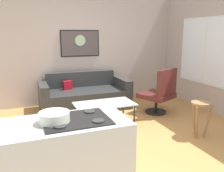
% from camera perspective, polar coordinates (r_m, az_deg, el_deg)
% --- Properties ---
extents(ground, '(6.40, 6.40, 0.04)m').
position_cam_1_polar(ground, '(3.89, -0.05, -13.57)').
color(ground, '#BA8346').
extents(back_wall, '(6.40, 0.05, 2.80)m').
position_cam_1_polar(back_wall, '(5.83, -8.84, 9.53)').
color(back_wall, '#B9A79E').
rests_on(back_wall, ground).
extents(couch, '(2.02, 0.95, 0.81)m').
position_cam_1_polar(couch, '(5.48, -6.69, -2.42)').
color(couch, '#2E3030').
rests_on(couch, ground).
extents(coffee_table, '(1.10, 0.60, 0.44)m').
position_cam_1_polar(coffee_table, '(4.34, -1.85, -4.63)').
color(coffee_table, silver).
rests_on(coffee_table, ground).
extents(armchair, '(0.84, 0.83, 0.99)m').
position_cam_1_polar(armchair, '(5.11, 11.58, -1.61)').
color(armchair, black).
rests_on(armchair, ground).
extents(bar_stool, '(0.36, 0.36, 0.60)m').
position_cam_1_polar(bar_stool, '(4.15, 20.67, -5.49)').
color(bar_stool, olive).
rests_on(bar_stool, ground).
extents(kitchen_counter, '(1.48, 0.60, 0.94)m').
position_cam_1_polar(kitchen_counter, '(2.38, -14.92, -19.15)').
color(kitchen_counter, silver).
rests_on(kitchen_counter, ground).
extents(mixing_bowl, '(0.27, 0.27, 0.10)m').
position_cam_1_polar(mixing_bowl, '(2.17, -13.83, -7.48)').
color(mixing_bowl, silver).
rests_on(mixing_bowl, kitchen_counter).
extents(wall_painting, '(0.95, 0.03, 0.63)m').
position_cam_1_polar(wall_painting, '(5.81, -7.74, 10.22)').
color(wall_painting, black).
extents(window, '(0.03, 1.62, 1.49)m').
position_cam_1_polar(window, '(5.68, 21.69, 7.85)').
color(window, silver).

